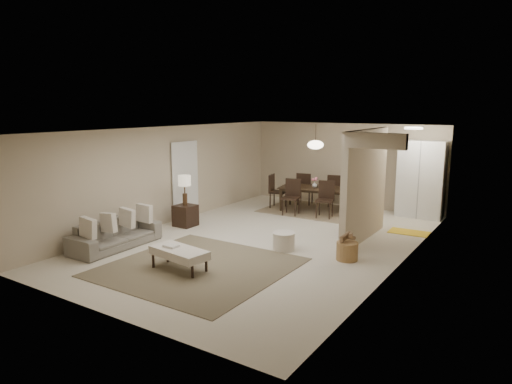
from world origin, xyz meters
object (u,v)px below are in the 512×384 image
Objects in this scene: round_pouf at (284,241)px; ottoman_bench at (179,253)px; pantry_cabinet at (421,179)px; wicker_basket at (347,251)px; sofa at (116,234)px; dining_table at (314,199)px; side_table at (185,216)px.

ottoman_bench is at bearing -115.91° from round_pouf.
pantry_cabinet is 4.55m from wicker_basket.
sofa is 2.12m from ottoman_bench.
round_pouf is 0.25× the size of dining_table.
pantry_cabinet is 1.73× the size of ottoman_bench.
pantry_cabinet is 1.07× the size of dining_table.
wicker_basket is at bearing -93.97° from pantry_cabinet.
dining_table is (2.04, 5.52, 0.05)m from sofa.
dining_table reaches higher than round_pouf.
ottoman_bench is (-2.71, -6.68, -0.72)m from pantry_cabinet.
ottoman_bench is 2.85× the size of wicker_basket.
ottoman_bench reaches higher than wicker_basket.
pantry_cabinet is at bearing 5.80° from dining_table.
side_table is 1.26× the size of wicker_basket.
wicker_basket is (1.37, 0.12, -0.01)m from round_pouf.
dining_table reaches higher than sofa.
dining_table is (-2.45, 3.59, 0.16)m from wicker_basket.
side_table is at bearing -132.23° from dining_table.
dining_table reaches higher than ottoman_bench.
sofa is 1.03× the size of dining_table.
sofa reaches higher than side_table.
round_pouf is 1.38m from wicker_basket.
round_pouf is at bearing -61.59° from sofa.
sofa is 4.74× the size of wicker_basket.
sofa reaches higher than round_pouf.
side_table is (-4.75, -4.20, -0.78)m from pantry_cabinet.
side_table reaches higher than wicker_basket.
dining_table is at bearing -162.69° from pantry_cabinet.
pantry_cabinet is at bearing -38.67° from sofa.
side_table is at bearing 176.78° from wicker_basket.
dining_table is (-1.08, 3.71, 0.16)m from round_pouf.
pantry_cabinet reaches higher than ottoman_bench.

